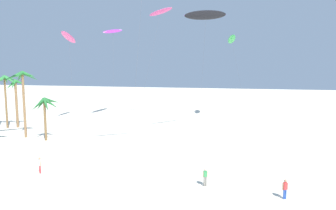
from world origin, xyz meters
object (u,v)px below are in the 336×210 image
object	(u,v)px
flying_kite_7	(69,37)
person_foreground_walker	(285,188)
flying_kite_2	(206,15)
palm_tree_4	(23,83)
palm_tree_1	(16,90)
flying_kite_5	(232,39)
flying_kite_6	(161,12)
person_mid_field	(40,165)
palm_tree_3	(45,106)
person_near_left	(205,176)
flying_kite_0	(113,31)
palm_tree_2	(5,84)

from	to	relation	value
flying_kite_7	person_foreground_walker	world-z (taller)	flying_kite_7
flying_kite_2	palm_tree_4	bearing A→B (deg)	-167.11
palm_tree_1	flying_kite_5	world-z (taller)	flying_kite_5
flying_kite_5	flying_kite_7	distance (m)	31.25
flying_kite_6	person_mid_field	xyz separation A→B (m)	(-4.15, -33.28, -20.44)
palm_tree_3	flying_kite_7	world-z (taller)	flying_kite_7
flying_kite_7	person_mid_field	distance (m)	32.81
palm_tree_1	person_near_left	size ratio (longest dim) A/B	5.12
palm_tree_4	flying_kite_2	world-z (taller)	flying_kite_2
flying_kite_0	person_near_left	bearing A→B (deg)	-55.14
flying_kite_5	flying_kite_6	bearing A→B (deg)	-164.83
flying_kite_5	palm_tree_1	bearing A→B (deg)	-156.06
palm_tree_3	flying_kite_0	distance (m)	23.40
flying_kite_7	palm_tree_4	bearing A→B (deg)	-92.58
palm_tree_3	flying_kite_2	size ratio (longest dim) A/B	0.33
palm_tree_4	flying_kite_6	world-z (taller)	flying_kite_6
palm_tree_2	person_mid_field	size ratio (longest dim) A/B	5.56
flying_kite_5	person_foreground_walker	size ratio (longest dim) A/B	10.26
flying_kite_2	person_foreground_walker	distance (m)	28.72
palm_tree_1	flying_kite_2	xyz separation A→B (m)	(33.57, -0.60, 11.72)
palm_tree_3	palm_tree_4	size ratio (longest dim) A/B	0.63
palm_tree_2	person_near_left	xyz separation A→B (m)	(37.35, -19.24, -6.93)
flying_kite_2	flying_kite_6	distance (m)	17.08
palm_tree_2	palm_tree_3	size ratio (longest dim) A/B	1.46
palm_tree_1	flying_kite_6	bearing A→B (deg)	28.58
flying_kite_6	person_mid_field	bearing A→B (deg)	-97.12
flying_kite_0	flying_kite_6	distance (m)	10.27
person_near_left	flying_kite_2	bearing A→B (deg)	96.92
person_foreground_walker	person_near_left	distance (m)	6.86
palm_tree_2	palm_tree_4	size ratio (longest dim) A/B	0.92
flying_kite_0	person_mid_field	bearing A→B (deg)	-80.46
flying_kite_5	flying_kite_6	world-z (taller)	flying_kite_6
palm_tree_2	person_mid_field	distance (m)	29.22
palm_tree_1	person_near_left	bearing A→B (deg)	-29.35
flying_kite_0	person_near_left	distance (m)	42.57
palm_tree_3	person_near_left	bearing A→B (deg)	-26.68
palm_tree_3	flying_kite_7	size ratio (longest dim) A/B	0.37
flying_kite_5	flying_kite_7	xyz separation A→B (m)	(-29.46, -10.44, 0.08)
palm_tree_2	flying_kite_2	world-z (taller)	flying_kite_2
flying_kite_6	person_near_left	distance (m)	40.74
palm_tree_2	person_mid_field	bearing A→B (deg)	-43.83
flying_kite_6	person_near_left	world-z (taller)	flying_kite_6
flying_kite_0	person_foreground_walker	size ratio (longest dim) A/B	11.32
palm_tree_2	flying_kite_2	xyz separation A→B (m)	(34.97, 0.37, 10.50)
palm_tree_2	flying_kite_6	size ratio (longest dim) A/B	0.42
palm_tree_2	person_mid_field	xyz separation A→B (m)	(20.47, -19.65, -6.93)
palm_tree_2	flying_kite_5	world-z (taller)	flying_kite_5
person_foreground_walker	palm_tree_4	bearing A→B (deg)	157.67
palm_tree_3	flying_kite_2	bearing A→B (deg)	17.31
palm_tree_4	flying_kite_7	world-z (taller)	flying_kite_7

